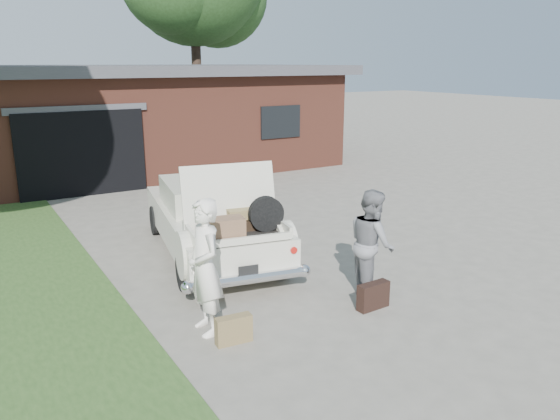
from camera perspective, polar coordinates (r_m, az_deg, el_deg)
ground at (r=8.63m, az=2.09°, el=-7.97°), size 90.00×90.00×0.00m
house at (r=18.95m, az=-14.89°, el=9.47°), size 12.80×7.80×3.30m
sedan at (r=9.92m, az=-7.19°, el=-0.87°), size 2.57×4.80×1.87m
woman_left at (r=6.99m, az=-7.86°, el=-5.95°), size 0.45×0.66×1.78m
woman_right at (r=8.16m, az=9.56°, el=-3.45°), size 0.84×0.95×1.63m
suitcase_left at (r=6.96m, az=-4.87°, el=-12.35°), size 0.47×0.19×0.36m
suitcase_right at (r=7.93m, az=9.72°, el=-8.83°), size 0.51×0.18×0.38m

